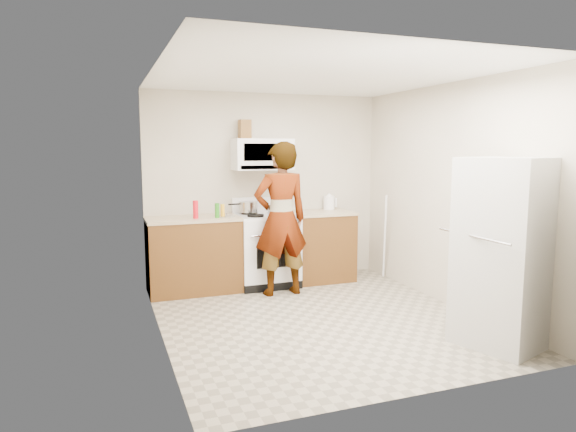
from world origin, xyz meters
name	(u,v)px	position (x,y,z in m)	size (l,w,h in m)	color
floor	(318,319)	(0.00, 0.00, 0.00)	(3.60, 3.60, 0.00)	gray
back_wall	(266,188)	(0.00, 1.79, 1.25)	(3.20, 0.02, 2.50)	beige
right_wall	(449,196)	(1.59, 0.00, 1.25)	(0.02, 3.60, 2.50)	beige
cabinet_left	(194,256)	(-1.04, 1.49, 0.45)	(1.12, 0.62, 0.90)	brown
counter_left	(193,219)	(-1.04, 1.49, 0.92)	(1.14, 0.64, 0.04)	tan
cabinet_right	(321,247)	(0.68, 1.49, 0.45)	(0.80, 0.62, 0.90)	brown
counter_right	(321,213)	(0.68, 1.49, 0.92)	(0.82, 0.64, 0.04)	tan
gas_range	(266,248)	(-0.10, 1.48, 0.49)	(0.76, 0.65, 1.13)	white
microwave	(262,154)	(-0.10, 1.61, 1.70)	(0.76, 0.38, 0.40)	white
person	(281,219)	(-0.06, 1.01, 0.93)	(0.68, 0.44, 1.86)	tan
fridge	(505,252)	(1.30, -1.20, 0.85)	(0.70, 0.70, 1.70)	silver
kettle	(329,203)	(0.89, 1.69, 1.03)	(0.15, 0.15, 0.18)	white
jug	(245,129)	(-0.32, 1.65, 2.02)	(0.14, 0.14, 0.24)	brown
saucepan	(248,207)	(-0.30, 1.62, 1.02)	(0.24, 0.24, 0.13)	#AFB0B4
tray	(278,212)	(0.05, 1.43, 0.96)	(0.25, 0.16, 0.05)	white
bottle_spray	(196,210)	(-1.02, 1.38, 1.04)	(0.06, 0.06, 0.22)	red
bottle_hot_sauce	(223,210)	(-0.68, 1.42, 1.01)	(0.05, 0.05, 0.16)	yellow
bottle_green_cap	(217,210)	(-0.76, 1.36, 1.02)	(0.06, 0.06, 0.18)	#258317
pot_lid	(226,216)	(-0.64, 1.43, 0.94)	(0.24, 0.24, 0.01)	silver
broom	(385,237)	(1.51, 1.21, 0.59)	(0.03, 0.03, 1.17)	white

